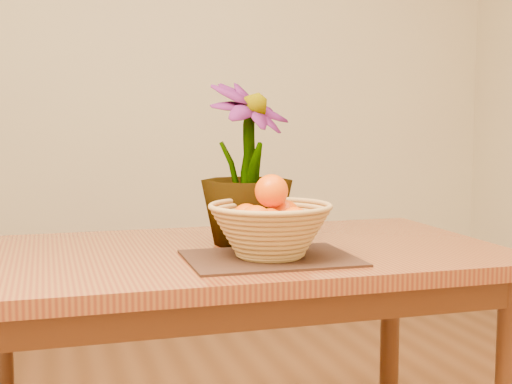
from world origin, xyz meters
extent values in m
cube|color=beige|center=(0.00, 2.25, 1.35)|extent=(4.00, 0.02, 2.70)
cube|color=brown|center=(0.00, 0.30, 0.73)|extent=(1.40, 0.80, 0.04)
cube|color=#452310|center=(0.00, 0.30, 0.67)|extent=(1.28, 0.68, 0.08)
cylinder|color=#452310|center=(-0.62, 0.62, 0.35)|extent=(0.06, 0.06, 0.71)
cylinder|color=#452310|center=(0.62, 0.62, 0.35)|extent=(0.06, 0.06, 0.71)
cube|color=#331B12|center=(0.04, 0.14, 0.75)|extent=(0.41, 0.31, 0.01)
cylinder|color=#B08749|center=(0.04, 0.14, 0.76)|extent=(0.15, 0.15, 0.01)
sphere|color=#F65D04|center=(0.04, 0.14, 0.84)|extent=(0.07, 0.07, 0.07)
sphere|color=#F65D04|center=(0.09, 0.18, 0.85)|extent=(0.08, 0.08, 0.08)
sphere|color=#F65D04|center=(-0.01, 0.19, 0.85)|extent=(0.08, 0.08, 0.08)
sphere|color=#F65D04|center=(-0.01, 0.09, 0.85)|extent=(0.08, 0.08, 0.08)
sphere|color=#F65D04|center=(0.09, 0.09, 0.85)|extent=(0.08, 0.08, 0.08)
sphere|color=#F65D04|center=(0.05, 0.17, 0.92)|extent=(0.08, 0.08, 0.08)
imported|color=#194F16|center=(0.04, 0.35, 0.97)|extent=(0.35, 0.35, 0.44)
camera|label=1|loc=(-0.48, -1.50, 1.10)|focal=50.00mm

